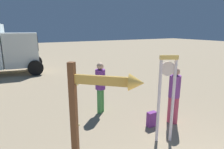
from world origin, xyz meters
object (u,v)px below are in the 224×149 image
(person_distant, at_px, (100,85))
(backpack, at_px, (151,119))
(arrow_sign, at_px, (97,109))
(person_near_clock, at_px, (174,93))
(standing_clock, at_px, (166,92))

(person_distant, bearing_deg, backpack, -61.14)
(person_distant, bearing_deg, arrow_sign, -116.70)
(arrow_sign, distance_m, backpack, 3.00)
(person_near_clock, distance_m, backpack, 1.01)
(backpack, bearing_deg, arrow_sign, -150.07)
(standing_clock, height_order, arrow_sign, arrow_sign)
(backpack, bearing_deg, person_distant, 118.86)
(standing_clock, bearing_deg, person_distant, 105.66)
(backpack, xyz_separation_m, person_distant, (-0.86, 1.57, 0.74))
(arrow_sign, bearing_deg, person_near_clock, 21.67)
(arrow_sign, distance_m, person_near_clock, 3.29)
(standing_clock, bearing_deg, person_near_clock, 32.23)
(arrow_sign, height_order, backpack, arrow_sign)
(person_near_clock, height_order, backpack, person_near_clock)
(arrow_sign, height_order, person_distant, arrow_sign)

